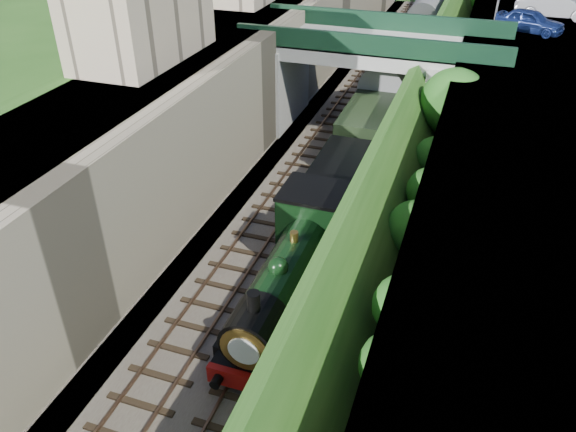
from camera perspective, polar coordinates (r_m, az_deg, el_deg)
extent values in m
plane|color=#1E4714|center=(20.14, -8.63, -19.03)|extent=(160.00, 160.00, 0.00)
cube|color=#473F38|center=(35.07, 6.06, 6.08)|extent=(10.00, 90.00, 0.20)
cube|color=#756B56|center=(35.21, -2.52, 12.38)|extent=(1.00, 90.00, 7.00)
cube|color=#262628|center=(36.57, -7.77, 12.90)|extent=(6.00, 90.00, 7.00)
cube|color=#262628|center=(33.28, 22.59, 7.92)|extent=(8.00, 90.00, 6.25)
cube|color=#1E4714|center=(33.37, 14.77, 8.66)|extent=(4.02, 90.00, 6.36)
sphere|color=#194C14|center=(15.37, 10.68, -14.70)|extent=(1.86, 1.86, 1.86)
sphere|color=#194C14|center=(17.25, 11.91, -9.00)|extent=(2.06, 2.06, 2.06)
sphere|color=#194C14|center=(22.31, 6.48, -9.49)|extent=(1.21, 1.21, 1.21)
sphere|color=#194C14|center=(21.91, 12.82, -1.27)|extent=(2.24, 2.24, 2.24)
sphere|color=#194C14|center=(23.81, 14.30, 2.48)|extent=(2.02, 2.02, 2.02)
sphere|color=#194C14|center=(27.79, 14.62, 5.86)|extent=(1.93, 1.93, 1.93)
sphere|color=#194C14|center=(30.68, 11.99, 4.20)|extent=(2.18, 2.18, 2.18)
sphere|color=#194C14|center=(33.21, 16.49, 10.93)|extent=(1.31, 1.31, 1.31)
sphere|color=#194C14|center=(34.94, 16.91, 12.13)|extent=(1.23, 1.23, 1.23)
sphere|color=#194C14|center=(39.75, 15.38, 11.98)|extent=(1.76, 1.76, 1.76)
sphere|color=#194C14|center=(41.59, 17.17, 14.58)|extent=(1.35, 1.35, 1.35)
sphere|color=#194C14|center=(43.84, 16.67, 14.58)|extent=(1.58, 1.58, 1.58)
sphere|color=#194C14|center=(47.06, 17.89, 16.67)|extent=(1.81, 1.81, 1.81)
sphere|color=#194C14|center=(49.92, 18.81, 18.24)|extent=(1.29, 1.29, 1.29)
sphere|color=#194C14|center=(52.81, 16.60, 16.30)|extent=(1.36, 1.36, 1.36)
sphere|color=#194C14|center=(56.77, 15.82, 16.03)|extent=(1.63, 1.63, 1.63)
sphere|color=#194C14|center=(58.72, 19.15, 19.96)|extent=(2.14, 2.14, 2.14)
cube|color=black|center=(35.45, 2.92, 6.78)|extent=(2.50, 90.00, 0.07)
cube|color=brown|center=(35.59, 1.81, 7.09)|extent=(0.08, 90.00, 0.14)
cube|color=brown|center=(35.24, 4.05, 6.74)|extent=(0.08, 90.00, 0.14)
cube|color=black|center=(34.80, 8.00, 5.97)|extent=(2.50, 90.00, 0.07)
cube|color=brown|center=(34.88, 6.86, 6.30)|extent=(0.08, 90.00, 0.14)
cube|color=brown|center=(34.65, 9.17, 5.92)|extent=(0.08, 90.00, 0.14)
cube|color=gray|center=(36.63, 8.95, 16.47)|extent=(16.00, 6.00, 0.90)
cube|color=#12331F|center=(33.68, 8.08, 16.79)|extent=(16.00, 0.30, 1.20)
cube|color=#12331F|center=(39.11, 9.95, 18.85)|extent=(16.00, 0.30, 1.20)
cube|color=gray|center=(38.96, -0.31, 13.42)|extent=(1.40, 6.40, 5.70)
cube|color=gray|center=(37.02, 15.83, 11.14)|extent=(2.40, 6.40, 5.70)
cube|color=gray|center=(30.29, -14.67, 18.93)|extent=(4.00, 8.00, 4.00)
cylinder|color=black|center=(32.35, 15.78, 6.74)|extent=(0.30, 0.30, 4.40)
sphere|color=#194C14|center=(31.36, 16.50, 11.01)|extent=(3.60, 3.60, 3.60)
sphere|color=#194C14|center=(32.30, 17.34, 10.35)|extent=(2.40, 2.40, 2.40)
imported|color=navy|center=(40.47, 23.35, 17.74)|extent=(4.54, 3.03, 1.44)
imported|color=#A5A4A9|center=(45.12, 25.50, 18.78)|extent=(5.21, 1.85, 1.71)
cube|color=black|center=(22.51, -0.24, -9.76)|extent=(2.40, 8.40, 0.60)
cube|color=black|center=(22.86, 0.59, -7.14)|extent=(2.70, 10.00, 0.35)
cube|color=maroon|center=(19.53, -4.39, -16.44)|extent=(2.70, 0.25, 0.70)
cylinder|color=black|center=(21.45, -0.08, -5.77)|extent=(1.90, 5.60, 1.90)
cylinder|color=black|center=(19.14, -3.39, -11.57)|extent=(1.96, 1.80, 1.96)
cylinder|color=white|center=(18.51, -4.55, -13.56)|extent=(1.10, 0.05, 1.10)
cylinder|color=black|center=(18.32, -3.51, -8.88)|extent=(0.44, 0.44, 0.90)
sphere|color=black|center=(20.09, -1.02, -5.21)|extent=(0.76, 0.76, 0.76)
cylinder|color=#A57F33|center=(21.40, 0.62, -2.20)|extent=(0.32, 0.32, 0.50)
cube|color=black|center=(24.16, 2.73, -0.46)|extent=(2.75, 2.40, 2.80)
cube|color=black|center=(23.40, 2.82, 2.51)|extent=(2.85, 2.50, 0.15)
cube|color=black|center=(20.90, -5.99, -12.79)|extent=(0.60, 1.40, 0.90)
cube|color=black|center=(20.23, 0.69, -14.51)|extent=(0.60, 1.40, 0.90)
cube|color=black|center=(28.85, 5.15, 0.64)|extent=(2.30, 6.00, 0.50)
cube|color=black|center=(28.72, 5.17, 1.06)|extent=(2.60, 6.00, 0.50)
cube|color=black|center=(28.11, 5.29, 3.15)|extent=(2.70, 6.00, 2.40)
cube|color=black|center=(27.52, 5.42, 5.41)|extent=(2.50, 5.60, 0.20)
cube|color=black|center=(39.93, 9.81, 9.67)|extent=(2.30, 17.00, 0.40)
cube|color=black|center=(39.83, 9.85, 10.00)|extent=(2.50, 17.00, 0.50)
cube|color=black|center=(39.29, 10.05, 12.01)|extent=(2.80, 18.00, 2.70)
cube|color=slate|center=(38.80, 10.27, 14.08)|extent=(2.90, 18.00, 0.50)
cube|color=black|center=(57.61, 13.45, 16.43)|extent=(2.30, 17.00, 0.40)
cube|color=black|center=(57.55, 13.48, 16.66)|extent=(2.50, 17.00, 0.50)
cube|color=black|center=(57.17, 13.68, 18.10)|extent=(2.80, 18.00, 2.70)
cube|color=slate|center=(56.84, 13.89, 19.56)|extent=(2.90, 18.00, 0.50)
cube|color=black|center=(75.83, 15.46, 19.95)|extent=(2.30, 17.00, 0.40)
cube|color=black|center=(75.78, 15.49, 20.14)|extent=(2.50, 17.00, 0.50)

